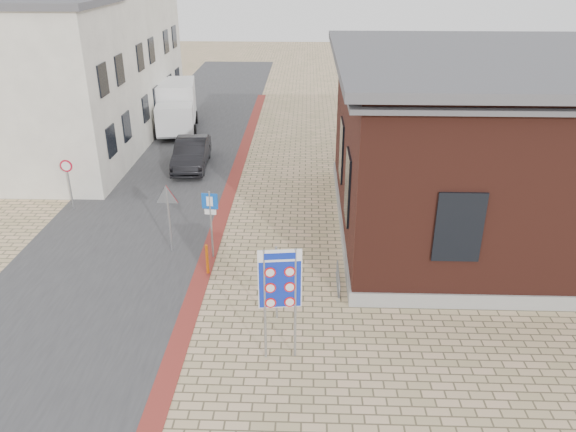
% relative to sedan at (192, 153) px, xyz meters
% --- Properties ---
extents(ground, '(120.00, 120.00, 0.00)m').
position_rel_sedan_xyz_m(ground, '(4.36, -13.46, -0.74)').
color(ground, tan).
rests_on(ground, ground).
extents(road_strip, '(7.00, 60.00, 0.02)m').
position_rel_sedan_xyz_m(road_strip, '(-1.14, 1.54, -0.73)').
color(road_strip, '#38383A').
rests_on(road_strip, ground).
extents(curb_strip, '(0.60, 40.00, 0.02)m').
position_rel_sedan_xyz_m(curb_strip, '(2.36, -3.46, -0.73)').
color(curb_strip, maroon).
rests_on(curb_strip, ground).
extents(brick_building, '(13.00, 13.00, 6.80)m').
position_rel_sedan_xyz_m(brick_building, '(13.36, -6.46, 2.74)').
color(brick_building, gray).
rests_on(brick_building, ground).
extents(townhouse_near, '(7.40, 6.40, 8.30)m').
position_rel_sedan_xyz_m(townhouse_near, '(-6.63, -1.46, 3.42)').
color(townhouse_near, beige).
rests_on(townhouse_near, ground).
extents(townhouse_mid, '(7.40, 6.40, 9.10)m').
position_rel_sedan_xyz_m(townhouse_mid, '(-6.63, 4.54, 3.82)').
color(townhouse_mid, beige).
rests_on(townhouse_mid, ground).
extents(townhouse_far, '(7.40, 6.40, 8.30)m').
position_rel_sedan_xyz_m(townhouse_far, '(-6.63, 10.54, 3.42)').
color(townhouse_far, beige).
rests_on(townhouse_far, ground).
extents(bike_rack, '(0.08, 1.80, 0.60)m').
position_rel_sedan_xyz_m(bike_rack, '(7.01, -11.26, -0.48)').
color(bike_rack, slate).
rests_on(bike_rack, ground).
extents(sedan, '(1.85, 4.60, 1.49)m').
position_rel_sedan_xyz_m(sedan, '(0.00, 0.00, 0.00)').
color(sedan, black).
rests_on(sedan, ground).
extents(box_truck, '(3.01, 5.78, 2.88)m').
position_rel_sedan_xyz_m(box_truck, '(-2.16, 6.69, 0.74)').
color(box_truck, slate).
rests_on(box_truck, ground).
extents(border_sign, '(1.13, 0.18, 3.31)m').
position_rel_sedan_xyz_m(border_sign, '(5.26, -14.96, 1.65)').
color(border_sign, gray).
rests_on(border_sign, ground).
extents(essen_sign, '(0.63, 0.25, 2.43)m').
position_rel_sedan_xyz_m(essen_sign, '(5.07, -13.16, 0.86)').
color(essen_sign, gray).
rests_on(essen_sign, ground).
extents(parking_sign, '(0.57, 0.10, 2.59)m').
position_rel_sedan_xyz_m(parking_sign, '(2.56, -9.50, 1.03)').
color(parking_sign, gray).
rests_on(parking_sign, ground).
extents(yield_sign, '(0.91, 0.07, 2.57)m').
position_rel_sedan_xyz_m(yield_sign, '(0.95, -9.05, 1.22)').
color(yield_sign, gray).
rests_on(yield_sign, ground).
extents(speed_sign, '(0.53, 0.07, 2.25)m').
position_rel_sedan_xyz_m(speed_sign, '(-4.14, -5.46, 0.75)').
color(speed_sign, gray).
rests_on(speed_sign, ground).
extents(bollard, '(0.10, 0.10, 1.11)m').
position_rel_sedan_xyz_m(bollard, '(2.56, -10.66, -0.19)').
color(bollard, orange).
rests_on(bollard, ground).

